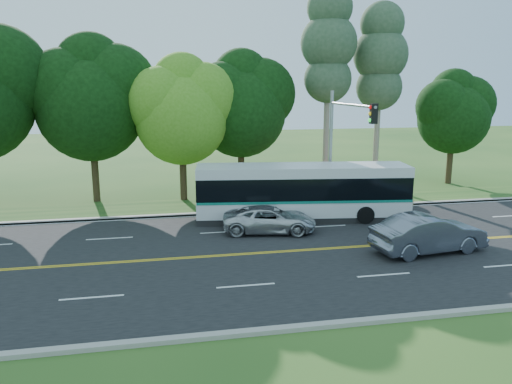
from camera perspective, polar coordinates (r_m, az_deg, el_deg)
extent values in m
plane|color=#224C19|center=(22.17, -1.47, -7.15)|extent=(120.00, 120.00, 0.00)
cube|color=black|center=(22.17, -1.47, -7.12)|extent=(60.00, 14.00, 0.02)
cube|color=#9E988F|center=(28.92, -3.85, -2.39)|extent=(60.00, 0.30, 0.15)
cube|color=#9E988F|center=(15.70, 3.09, -15.38)|extent=(60.00, 0.30, 0.15)
cube|color=#224C19|center=(30.71, -4.30, -1.58)|extent=(60.00, 4.00, 0.10)
cube|color=gold|center=(22.09, -1.43, -7.16)|extent=(57.00, 0.10, 0.00)
cube|color=gold|center=(22.24, -1.50, -7.03)|extent=(57.00, 0.10, 0.00)
cube|color=silver|center=(18.80, -18.26, -11.37)|extent=(2.20, 0.12, 0.00)
cube|color=silver|center=(18.86, -1.17, -10.64)|extent=(2.20, 0.12, 0.00)
cube|color=silver|center=(20.47, 14.38, -9.16)|extent=(2.20, 0.12, 0.00)
cube|color=silver|center=(23.29, 26.81, -7.48)|extent=(2.20, 0.12, 0.00)
cube|color=silver|center=(25.34, -16.40, -5.11)|extent=(2.20, 0.12, 0.00)
cube|color=silver|center=(25.39, -3.92, -4.59)|extent=(2.20, 0.12, 0.00)
cube|color=silver|center=(26.60, 7.94, -3.90)|extent=(2.20, 0.12, 0.00)
cube|color=silver|center=(28.83, 18.35, -3.15)|extent=(2.20, 0.12, 0.00)
cube|color=silver|center=(31.86, 27.02, -2.45)|extent=(2.20, 0.12, 0.00)
cube|color=silver|center=(28.65, -3.78, -2.64)|extent=(57.00, 0.12, 0.00)
cube|color=silver|center=(15.98, 2.82, -15.07)|extent=(57.00, 0.12, 0.00)
cylinder|color=#332416|center=(33.34, -17.89, 2.03)|extent=(0.44, 0.44, 3.60)
sphere|color=black|center=(32.91, -18.36, 9.09)|extent=(6.60, 6.60, 6.60)
sphere|color=black|center=(33.03, -15.85, 11.55)|extent=(5.28, 5.28, 5.28)
sphere|color=black|center=(32.87, -20.87, 10.93)|extent=(4.95, 4.95, 4.95)
sphere|color=black|center=(33.28, -18.40, 13.39)|extent=(4.29, 4.29, 4.29)
cylinder|color=#332416|center=(32.18, -8.31, 1.82)|extent=(0.44, 0.44, 3.24)
sphere|color=#48861B|center=(31.73, -8.51, 8.32)|extent=(5.80, 5.80, 5.80)
sphere|color=#48861B|center=(32.06, -6.24, 10.49)|extent=(4.64, 4.64, 4.64)
sphere|color=#48861B|center=(31.45, -10.70, 10.06)|extent=(4.35, 4.35, 4.35)
sphere|color=#48861B|center=(32.07, -8.49, 12.25)|extent=(3.77, 3.77, 3.77)
cylinder|color=#332416|center=(34.05, -1.71, 2.67)|extent=(0.44, 0.44, 3.42)
sphere|color=black|center=(33.63, -1.75, 9.08)|extent=(6.00, 6.00, 6.00)
sphere|color=black|center=(34.13, 0.44, 11.15)|extent=(4.80, 4.80, 4.80)
sphere|color=black|center=(33.22, -3.78, 10.84)|extent=(4.50, 4.50, 4.50)
sphere|color=black|center=(33.99, -1.71, 12.91)|extent=(3.90, 3.90, 3.90)
cylinder|color=gray|center=(35.15, 8.05, 8.09)|extent=(0.40, 0.40, 9.80)
sphere|color=#304C30|center=(35.06, 8.19, 12.66)|extent=(3.23, 3.23, 3.23)
sphere|color=#304C30|center=(35.17, 8.31, 16.54)|extent=(3.80, 3.80, 3.80)
sphere|color=#304C30|center=(35.41, 8.43, 20.15)|extent=(3.04, 3.04, 3.04)
cylinder|color=gray|center=(37.13, 13.68, 7.54)|extent=(0.40, 0.40, 9.10)
sphere|color=#304C30|center=(37.02, 13.88, 11.55)|extent=(3.23, 3.23, 3.23)
sphere|color=#304C30|center=(37.08, 14.06, 14.96)|extent=(3.80, 3.80, 3.80)
sphere|color=#304C30|center=(37.25, 14.23, 18.15)|extent=(3.04, 3.04, 3.04)
cylinder|color=#332416|center=(40.33, 21.24, 3.08)|extent=(0.44, 0.44, 3.06)
sphere|color=black|center=(39.98, 21.61, 7.82)|extent=(5.20, 5.20, 5.20)
sphere|color=black|center=(40.82, 22.90, 9.25)|extent=(4.16, 4.16, 4.16)
sphere|color=black|center=(39.21, 20.58, 9.16)|extent=(3.90, 3.90, 3.90)
sphere|color=black|center=(40.30, 21.65, 10.63)|extent=(3.38, 3.38, 3.38)
sphere|color=maroon|center=(30.27, 1.51, -0.39)|extent=(1.50, 1.50, 1.50)
sphere|color=maroon|center=(30.50, 3.34, -0.31)|extent=(1.50, 1.50, 1.50)
sphere|color=maroon|center=(30.76, 5.15, -0.23)|extent=(1.50, 1.50, 1.50)
sphere|color=maroon|center=(31.06, 6.92, -0.15)|extent=(1.50, 1.50, 1.50)
sphere|color=maroon|center=(31.38, 8.66, -0.08)|extent=(1.50, 1.50, 1.50)
sphere|color=maroon|center=(31.72, 10.36, 0.00)|extent=(1.50, 1.50, 1.50)
sphere|color=maroon|center=(32.10, 12.02, 0.07)|extent=(1.50, 1.50, 1.50)
sphere|color=maroon|center=(32.50, 13.64, 0.14)|extent=(1.50, 1.50, 1.50)
sphere|color=maroon|center=(32.93, 15.23, 0.21)|extent=(1.50, 1.50, 1.50)
cube|color=olive|center=(31.91, 14.19, -1.12)|extent=(3.50, 1.40, 0.40)
cylinder|color=#95989E|center=(29.91, 8.50, 4.68)|extent=(0.20, 0.20, 7.00)
cylinder|color=#95989E|center=(26.87, 10.85, 9.76)|extent=(0.14, 6.00, 0.14)
cube|color=black|center=(24.31, 13.29, 8.71)|extent=(0.32, 0.28, 0.95)
sphere|color=red|center=(24.23, 12.96, 9.43)|extent=(0.18, 0.18, 0.18)
sphere|color=yellow|center=(24.24, 12.92, 8.72)|extent=(0.18, 0.18, 0.18)
sphere|color=#19D833|center=(24.26, 12.89, 8.01)|extent=(0.18, 0.18, 0.18)
cube|color=silver|center=(27.67, 5.30, -1.46)|extent=(11.76, 3.91, 0.95)
cube|color=black|center=(27.44, 5.35, 0.72)|extent=(11.71, 3.95, 1.19)
cube|color=silver|center=(27.28, 5.38, 2.50)|extent=(11.76, 3.91, 0.54)
cube|color=#0C715D|center=(27.57, 5.32, -0.62)|extent=(11.71, 3.96, 0.13)
cube|color=black|center=(27.12, -6.72, 0.74)|extent=(0.35, 2.25, 1.64)
cube|color=#19E54C|center=(26.95, -6.75, 2.67)|extent=(0.24, 1.47, 0.21)
cube|color=black|center=(27.83, 5.28, -2.75)|extent=(11.75, 3.82, 0.34)
cylinder|color=black|center=(26.31, -2.30, -2.89)|extent=(0.99, 0.39, 0.96)
cylinder|color=black|center=(28.53, -2.42, -1.69)|extent=(0.99, 0.39, 0.96)
cylinder|color=black|center=(27.36, 12.37, -2.58)|extent=(0.99, 0.39, 0.96)
cylinder|color=black|center=(29.51, 11.15, -1.45)|extent=(0.99, 0.39, 0.96)
imported|color=slate|center=(23.46, 19.13, -4.52)|extent=(5.34, 2.46, 1.69)
imported|color=silver|center=(25.22, 1.57, -3.15)|extent=(5.00, 3.00, 1.30)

